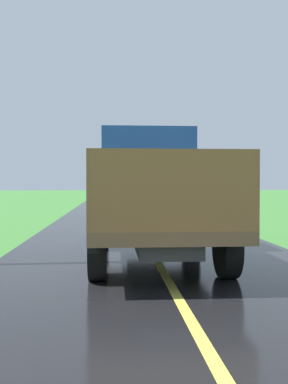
% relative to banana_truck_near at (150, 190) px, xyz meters
% --- Properties ---
extents(banana_truck_near, '(2.38, 5.82, 2.80)m').
position_rel_banana_truck_near_xyz_m(banana_truck_near, '(0.00, 0.00, 0.00)').
color(banana_truck_near, '#2D2D30').
rests_on(banana_truck_near, road_surface).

